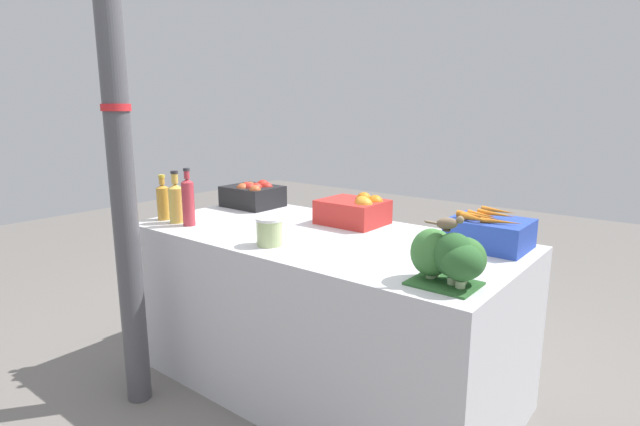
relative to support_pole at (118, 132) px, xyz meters
name	(u,v)px	position (x,y,z in m)	size (l,w,h in m)	color
ground_plane	(320,382)	(0.59, 0.64, -1.25)	(10.00, 10.00, 0.00)	slate
market_table	(320,310)	(0.59, 0.64, -0.86)	(1.83, 0.89, 0.77)	silver
support_pole	(118,132)	(0.00, 0.00, 0.00)	(0.12, 0.12, 2.49)	#4C4C51
apple_crate	(253,194)	(-0.13, 0.90, -0.41)	(0.31, 0.26, 0.15)	black
orange_crate	(355,210)	(0.60, 0.91, -0.41)	(0.31, 0.26, 0.16)	red
carrot_crate	(489,232)	(1.29, 0.90, -0.41)	(0.31, 0.26, 0.15)	#2847B7
broccoli_pile	(449,256)	(1.35, 0.38, -0.38)	(0.26, 0.20, 0.18)	#2D602D
juice_bottle_amber	(163,201)	(-0.25, 0.36, -0.38)	(0.06, 0.06, 0.24)	gold
juice_bottle_golden	(176,201)	(-0.13, 0.36, -0.37)	(0.07, 0.07, 0.27)	gold
juice_bottle_ruby	(188,201)	(-0.03, 0.36, -0.35)	(0.06, 0.06, 0.29)	#B2333D
pickle_jar	(269,231)	(0.54, 0.35, -0.42)	(0.12, 0.12, 0.12)	#B2C684
sparrow_bird	(449,223)	(1.34, 0.37, -0.27)	(0.11, 0.10, 0.05)	#4C3D2D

